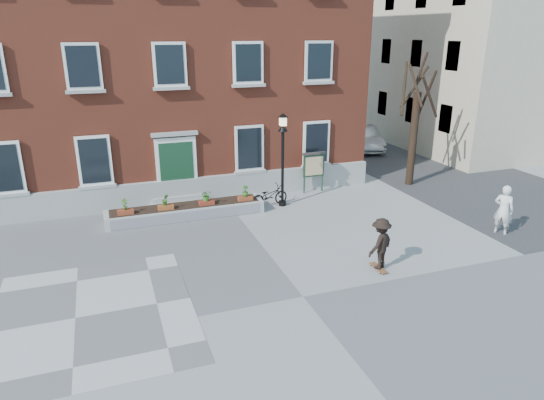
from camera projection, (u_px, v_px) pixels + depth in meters
name	position (u px, v px, depth m)	size (l,w,h in m)	color
ground	(303.00, 297.00, 13.58)	(100.00, 100.00, 0.00)	gray
checker_patch	(75.00, 318.00, 12.57)	(6.00, 6.00, 0.01)	#5E5E61
bicycle	(269.00, 196.00, 20.50)	(0.60, 1.71, 0.90)	black
parked_car	(363.00, 138.00, 30.21)	(1.53, 4.38, 1.44)	#A9ABAE
bystander	(504.00, 210.00, 17.53)	(0.68, 0.44, 1.85)	silver
brick_building	(153.00, 47.00, 23.28)	(18.40, 10.85, 12.60)	brown
planter_assembly	(186.00, 210.00, 19.23)	(6.20, 1.12, 1.15)	#BABBB6
bare_tree	(414.00, 127.00, 22.64)	(1.83, 1.83, 6.16)	black
side_street	(428.00, 31.00, 34.55)	(15.20, 36.00, 14.50)	#3C3C3F
lamp_post	(283.00, 147.00, 19.84)	(0.40, 0.40, 3.93)	black
notice_board	(314.00, 166.00, 21.99)	(1.10, 0.16, 1.87)	#193220
skateboarder	(380.00, 244.00, 14.84)	(1.21, 1.00, 1.70)	brown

